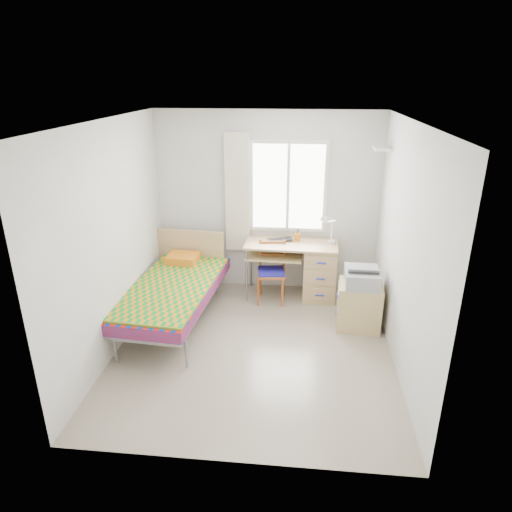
{
  "coord_description": "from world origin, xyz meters",
  "views": [
    {
      "loc": [
        0.5,
        -4.63,
        3.02
      ],
      "look_at": [
        -0.04,
        0.55,
        0.95
      ],
      "focal_mm": 32.0,
      "sensor_mm": 36.0,
      "label": 1
    }
  ],
  "objects": [
    {
      "name": "floor",
      "position": [
        0.0,
        0.0,
        0.0
      ],
      "size": [
        3.5,
        3.5,
        0.0
      ],
      "primitive_type": "plane",
      "color": "#BCAD93",
      "rests_on": "ground"
    },
    {
      "name": "ceiling",
      "position": [
        0.0,
        0.0,
        2.6
      ],
      "size": [
        3.5,
        3.5,
        0.0
      ],
      "primitive_type": "plane",
      "rotation": [
        3.14,
        0.0,
        0.0
      ],
      "color": "white",
      "rests_on": "wall_back"
    },
    {
      "name": "wall_back",
      "position": [
        0.0,
        1.75,
        1.3
      ],
      "size": [
        3.2,
        0.0,
        3.2
      ],
      "primitive_type": "plane",
      "rotation": [
        1.57,
        0.0,
        0.0
      ],
      "color": "silver",
      "rests_on": "ground"
    },
    {
      "name": "wall_left",
      "position": [
        -1.6,
        0.0,
        1.3
      ],
      "size": [
        0.0,
        3.5,
        3.5
      ],
      "primitive_type": "plane",
      "rotation": [
        1.57,
        0.0,
        1.57
      ],
      "color": "silver",
      "rests_on": "ground"
    },
    {
      "name": "wall_right",
      "position": [
        1.6,
        0.0,
        1.3
      ],
      "size": [
        0.0,
        3.5,
        3.5
      ],
      "primitive_type": "plane",
      "rotation": [
        1.57,
        0.0,
        -1.57
      ],
      "color": "silver",
      "rests_on": "ground"
    },
    {
      "name": "window",
      "position": [
        0.3,
        1.73,
        1.55
      ],
      "size": [
        1.1,
        0.04,
        1.3
      ],
      "color": "white",
      "rests_on": "wall_back"
    },
    {
      "name": "curtain",
      "position": [
        -0.42,
        1.68,
        1.45
      ],
      "size": [
        0.35,
        0.05,
        1.7
      ],
      "primitive_type": "cube",
      "color": "beige",
      "rests_on": "wall_back"
    },
    {
      "name": "floating_shelf",
      "position": [
        1.49,
        1.4,
        2.15
      ],
      "size": [
        0.2,
        0.32,
        0.03
      ],
      "primitive_type": "cube",
      "color": "white",
      "rests_on": "wall_right"
    },
    {
      "name": "bed",
      "position": [
        -1.11,
        0.56,
        0.45
      ],
      "size": [
        1.17,
        2.21,
        0.93
      ],
      "rotation": [
        0.0,
        0.0,
        -0.08
      ],
      "color": "gray",
      "rests_on": "floor"
    },
    {
      "name": "desk",
      "position": [
        0.72,
        1.44,
        0.44
      ],
      "size": [
        1.32,
        0.64,
        0.81
      ],
      "rotation": [
        0.0,
        0.0,
        -0.04
      ],
      "color": "tan",
      "rests_on": "floor"
    },
    {
      "name": "chair",
      "position": [
        0.12,
        1.29,
        0.49
      ],
      "size": [
        0.42,
        0.42,
        0.87
      ],
      "rotation": [
        0.0,
        0.0,
        0.13
      ],
      "color": "#945B1C",
      "rests_on": "floor"
    },
    {
      "name": "cabinet",
      "position": [
        1.28,
        0.64,
        0.3
      ],
      "size": [
        0.58,
        0.53,
        0.59
      ],
      "rotation": [
        0.0,
        0.0,
        -0.08
      ],
      "color": "tan",
      "rests_on": "floor"
    },
    {
      "name": "printer",
      "position": [
        1.28,
        0.63,
        0.69
      ],
      "size": [
        0.43,
        0.49,
        0.21
      ],
      "rotation": [
        0.0,
        0.0,
        -0.02
      ],
      "color": "#AFB2B8",
      "rests_on": "cabinet"
    },
    {
      "name": "laptop",
      "position": [
        0.23,
        1.47,
        0.83
      ],
      "size": [
        0.41,
        0.33,
        0.03
      ],
      "primitive_type": "imported",
      "rotation": [
        0.0,
        0.0,
        0.32
      ],
      "color": "black",
      "rests_on": "desk"
    },
    {
      "name": "pen_cup",
      "position": [
        0.45,
        1.57,
        0.86
      ],
      "size": [
        0.09,
        0.09,
        0.1
      ],
      "primitive_type": "cylinder",
      "rotation": [
        0.0,
        0.0,
        -0.09
      ],
      "color": "orange",
      "rests_on": "desk"
    },
    {
      "name": "task_lamp",
      "position": [
        0.87,
        1.38,
        1.1
      ],
      "size": [
        0.24,
        0.34,
        0.46
      ],
      "rotation": [
        0.0,
        0.0,
        0.24
      ],
      "color": "white",
      "rests_on": "desk"
    },
    {
      "name": "book",
      "position": [
        0.22,
        1.47,
        0.59
      ],
      "size": [
        0.2,
        0.27,
        0.02
      ],
      "primitive_type": "imported",
      "rotation": [
        0.0,
        0.0,
        -0.09
      ],
      "color": "gray",
      "rests_on": "desk"
    }
  ]
}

